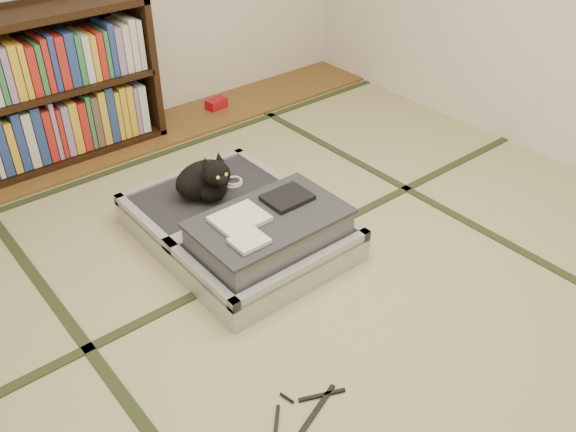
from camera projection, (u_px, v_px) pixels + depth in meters
floor at (327, 297)px, 2.84m from camera, size 4.50×4.50×0.00m
wood_strip at (127, 140)px, 4.10m from camera, size 4.00×0.50×0.02m
red_item at (216, 104)px, 4.49m from camera, size 0.16×0.11×0.07m
tatami_borders at (263, 246)px, 3.15m from camera, size 4.00×4.50×0.01m
bookcase at (33, 96)px, 3.63m from camera, size 1.52×0.35×0.98m
suitcase at (243, 227)px, 3.10m from camera, size 0.83×1.10×0.32m
cat at (207, 180)px, 3.19m from camera, size 0.37×0.37×0.30m
cable_coil at (233, 182)px, 3.36m from camera, size 0.11×0.11×0.03m
hanger at (304, 415)px, 2.29m from camera, size 0.39×0.24×0.01m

